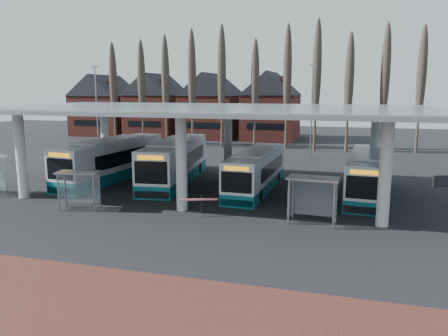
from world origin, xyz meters
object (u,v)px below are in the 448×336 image
(bus_2, at_px, (256,171))
(shelter_1, at_px, (80,181))
(bus_0, at_px, (112,160))
(bus_1, at_px, (175,162))
(shelter_2, at_px, (313,190))
(bus_3, at_px, (367,175))

(bus_2, bearing_deg, shelter_1, -137.59)
(bus_2, height_order, shelter_1, bus_2)
(bus_0, bearing_deg, bus_1, 10.79)
(bus_0, xyz_separation_m, shelter_2, (17.45, -8.01, 0.32))
(bus_1, height_order, shelter_2, bus_1)
(bus_2, bearing_deg, shelter_2, -55.31)
(bus_1, relative_size, bus_3, 1.12)
(bus_0, distance_m, bus_2, 12.64)
(bus_0, relative_size, bus_1, 0.99)
(bus_0, xyz_separation_m, bus_2, (12.62, -0.58, -0.20))
(bus_1, distance_m, bus_2, 7.19)
(bus_3, distance_m, shelter_2, 8.63)
(shelter_2, bearing_deg, bus_2, 128.04)
(bus_2, bearing_deg, bus_3, 5.75)
(shelter_1, bearing_deg, bus_1, 61.94)
(bus_1, distance_m, bus_3, 15.13)
(bus_2, distance_m, shelter_1, 12.88)
(bus_1, bearing_deg, bus_0, 178.73)
(bus_0, bearing_deg, bus_2, 2.32)
(bus_3, xyz_separation_m, shelter_2, (-3.19, -8.00, 0.48))
(bus_0, distance_m, bus_1, 5.55)
(bus_0, relative_size, bus_2, 1.15)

